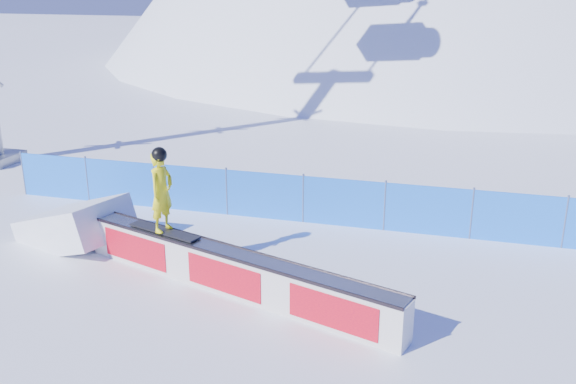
# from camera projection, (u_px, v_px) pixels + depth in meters

# --- Properties ---
(ground) EXTENTS (160.00, 160.00, 0.00)m
(ground) POSITION_uv_depth(u_px,v_px,m) (408.00, 330.00, 11.08)
(ground) COLOR white
(ground) RESTS_ON ground
(snow_hill) EXTENTS (64.00, 64.00, 64.00)m
(snow_hill) POSITION_uv_depth(u_px,v_px,m) (441.00, 267.00, 55.21)
(snow_hill) COLOR white
(snow_hill) RESTS_ON ground
(safety_fence) EXTENTS (22.05, 0.05, 1.30)m
(safety_fence) POSITION_uv_depth(u_px,v_px,m) (427.00, 210.00, 15.00)
(safety_fence) COLOR #1A6FF7
(safety_fence) RESTS_ON ground
(rail_box) EXTENTS (7.09, 2.77, 0.87)m
(rail_box) POSITION_uv_depth(u_px,v_px,m) (231.00, 272.00, 12.28)
(rail_box) COLOR silver
(rail_box) RESTS_ON ground
(snow_ramp) EXTENTS (2.94, 2.32, 1.60)m
(snow_ramp) POSITION_uv_depth(u_px,v_px,m) (77.00, 241.00, 14.81)
(snow_ramp) COLOR white
(snow_ramp) RESTS_ON ground
(snowboarder) EXTENTS (1.71, 0.82, 1.78)m
(snowboarder) POSITION_uv_depth(u_px,v_px,m) (162.00, 191.00, 12.76)
(snowboarder) COLOR black
(snowboarder) RESTS_ON rail_box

